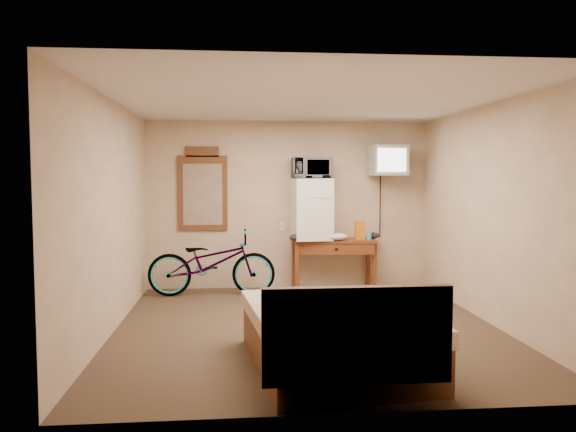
% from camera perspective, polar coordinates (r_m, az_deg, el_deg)
% --- Properties ---
extents(room, '(4.60, 4.64, 2.50)m').
position_cam_1_polar(room, '(6.16, 1.93, 0.09)').
color(room, '#473123').
rests_on(room, ground).
extents(desk, '(1.26, 0.56, 0.75)m').
position_cam_1_polar(desk, '(8.29, 4.70, -3.30)').
color(desk, brown).
rests_on(desk, floor).
extents(mini_fridge, '(0.59, 0.57, 0.89)m').
position_cam_1_polar(mini_fridge, '(8.22, 2.42, 0.70)').
color(mini_fridge, white).
rests_on(mini_fridge, desk).
extents(microwave, '(0.58, 0.41, 0.31)m').
position_cam_1_polar(microwave, '(8.21, 2.43, 4.90)').
color(microwave, white).
rests_on(microwave, mini_fridge).
extents(snack_bag, '(0.14, 0.09, 0.27)m').
position_cam_1_polar(snack_bag, '(8.32, 7.32, -1.44)').
color(snack_bag, orange).
rests_on(snack_bag, desk).
extents(blue_cup, '(0.07, 0.07, 0.13)m').
position_cam_1_polar(blue_cup, '(8.35, 8.23, -1.93)').
color(blue_cup, '#43B2E3').
rests_on(blue_cup, desk).
extents(cloth_cream, '(0.35, 0.27, 0.11)m').
position_cam_1_polar(cloth_cream, '(8.16, 4.88, -2.11)').
color(cloth_cream, silver).
rests_on(cloth_cream, desk).
extents(cloth_dark_a, '(0.28, 0.21, 0.10)m').
position_cam_1_polar(cloth_dark_a, '(8.05, 1.11, -2.19)').
color(cloth_dark_a, black).
rests_on(cloth_dark_a, desk).
extents(cloth_dark_b, '(0.20, 0.17, 0.09)m').
position_cam_1_polar(cloth_dark_b, '(8.48, 8.67, -1.96)').
color(cloth_dark_b, black).
rests_on(cloth_dark_b, desk).
extents(crt_television, '(0.52, 0.60, 0.44)m').
position_cam_1_polar(crt_television, '(8.42, 10.12, 5.57)').
color(crt_television, black).
rests_on(crt_television, room).
extents(wall_mirror, '(0.73, 0.04, 1.23)m').
position_cam_1_polar(wall_mirror, '(8.38, -8.66, 2.65)').
color(wall_mirror, brown).
rests_on(wall_mirror, room).
extents(bicycle, '(1.78, 0.64, 0.93)m').
position_cam_1_polar(bicycle, '(7.97, -7.76, -4.72)').
color(bicycle, black).
rests_on(bicycle, floor).
extents(bed, '(1.60, 2.00, 0.90)m').
position_cam_1_polar(bed, '(4.98, 4.82, -12.00)').
color(bed, brown).
rests_on(bed, floor).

